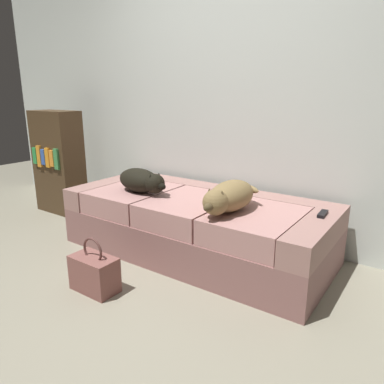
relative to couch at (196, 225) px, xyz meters
The scene contains 8 objects.
ground_plane 1.04m from the couch, 90.00° to the right, with size 10.00×10.00×0.00m, color gray.
back_wall 1.30m from the couch, 90.00° to the left, with size 6.40×0.10×2.80m, color silver.
couch is the anchor object (origin of this frame).
dog_dark 0.58m from the couch, 161.84° to the right, with size 0.58×0.31×0.20m.
dog_tan 0.55m from the couch, 23.36° to the right, with size 0.27×0.62×0.21m.
tv_remote 1.00m from the couch, ahead, with size 0.04×0.15×0.02m, color black.
handbag 0.92m from the couch, 103.38° to the right, with size 0.32×0.18×0.38m.
bookshelf 1.87m from the couch, behind, with size 0.56×0.30×1.10m.
Camera 1 is at (1.57, -1.29, 1.29)m, focal length 33.82 mm.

